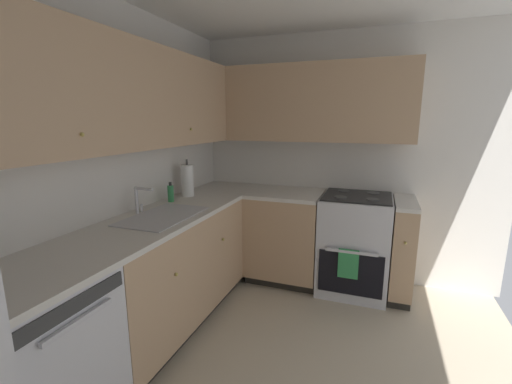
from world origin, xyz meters
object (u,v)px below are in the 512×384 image
object	(u,v)px
paper_towel_roll	(188,180)
soap_bottle	(171,193)
dishwasher	(36,367)
oven_range	(354,243)

from	to	relation	value
paper_towel_roll	soap_bottle	bearing A→B (deg)	175.35
soap_bottle	paper_towel_roll	size ratio (longest dim) A/B	0.49
soap_bottle	dishwasher	bearing A→B (deg)	-172.86
oven_range	dishwasher	bearing A→B (deg)	149.13
oven_range	soap_bottle	bearing A→B (deg)	116.73
paper_towel_roll	dishwasher	bearing A→B (deg)	-174.57
dishwasher	soap_bottle	world-z (taller)	soap_bottle
dishwasher	oven_range	world-z (taller)	oven_range
oven_range	paper_towel_roll	world-z (taller)	paper_towel_roll
oven_range	soap_bottle	world-z (taller)	soap_bottle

